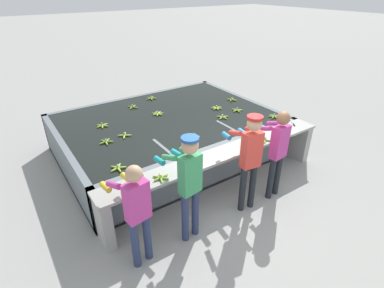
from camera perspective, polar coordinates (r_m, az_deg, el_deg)
ground_plane at (r=5.65m, az=6.92°, el=-10.23°), size 80.00×80.00×0.00m
wash_tank at (r=6.91m, az=-4.52°, el=1.85°), size 4.64×3.43×0.87m
work_ledge at (r=5.43m, az=5.76°, el=-3.88°), size 4.64×0.45×0.87m
worker_0 at (r=4.01m, az=-10.57°, el=-11.79°), size 0.47×0.73×1.61m
worker_1 at (r=4.25m, az=-0.64°, el=-6.67°), size 0.46×0.74×1.74m
worker_2 at (r=4.90m, az=10.96°, el=-1.91°), size 0.47×0.75×1.75m
worker_3 at (r=5.36m, az=15.90°, el=-0.59°), size 0.46×0.73×1.68m
banana_bunch_floating_0 at (r=5.83m, az=-16.06°, el=0.43°), size 0.27×0.28×0.08m
banana_bunch_floating_1 at (r=7.85m, az=-7.78°, el=8.63°), size 0.27×0.28×0.08m
banana_bunch_floating_2 at (r=5.79m, az=0.16°, el=1.46°), size 0.27×0.28×0.08m
banana_bunch_floating_3 at (r=7.10m, az=8.58°, el=6.41°), size 0.27×0.28×0.08m
banana_bunch_floating_4 at (r=6.68m, az=5.87°, el=5.15°), size 0.28×0.27×0.08m
banana_bunch_floating_5 at (r=7.34m, az=-11.23°, el=6.93°), size 0.25×0.25×0.08m
banana_bunch_floating_6 at (r=7.74m, az=7.56°, el=8.36°), size 0.26×0.26×0.08m
banana_bunch_floating_7 at (r=6.52m, az=-16.73°, el=3.41°), size 0.28×0.28×0.08m
banana_bunch_floating_8 at (r=6.93m, az=15.42°, el=5.11°), size 0.28×0.28×0.08m
banana_bunch_floating_9 at (r=5.98m, az=-12.73°, el=1.63°), size 0.26×0.26×0.08m
banana_bunch_floating_10 at (r=4.97m, az=-13.94°, el=-4.44°), size 0.28×0.27×0.08m
banana_bunch_floating_11 at (r=7.18m, az=4.71°, el=6.88°), size 0.28×0.28×0.08m
banana_bunch_floating_12 at (r=6.87m, az=-6.55°, el=5.79°), size 0.28×0.28×0.08m
banana_bunch_ledge_0 at (r=5.82m, az=13.75°, el=0.77°), size 0.24×0.24×0.08m
banana_bunch_ledge_1 at (r=4.62m, az=-5.96°, el=-6.38°), size 0.28×0.27×0.08m
knife_0 at (r=6.70m, az=18.71°, el=3.73°), size 0.23×0.30×0.02m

